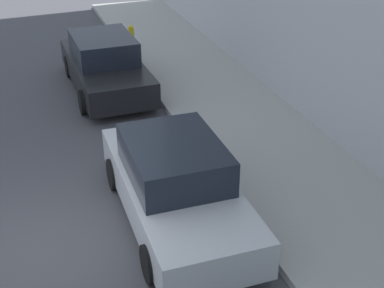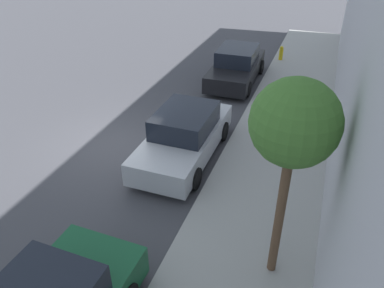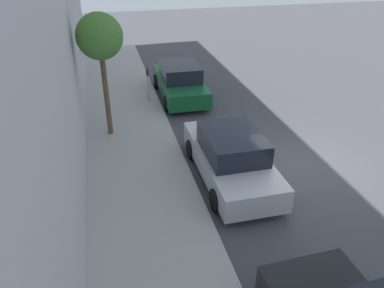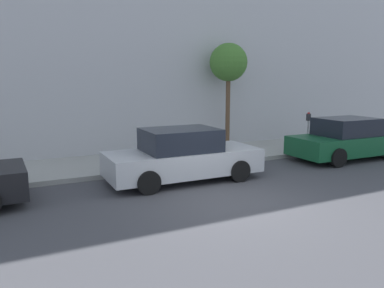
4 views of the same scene
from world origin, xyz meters
name	(u,v)px [view 1 (image 1 of 4)]	position (x,y,z in m)	size (l,w,h in m)	color
ground_plane	(45,252)	(0.00, 0.00, 0.00)	(60.00, 60.00, 0.00)	#424247
sidewalk	(310,194)	(5.05, 0.00, 0.07)	(3.10, 32.00, 0.15)	#9E9E99
parked_sedan_second	(176,185)	(2.38, 0.19, 0.73)	(1.92, 4.50, 1.54)	#B7BABF
parked_sedan_third	(105,65)	(2.35, 6.69, 0.72)	(1.93, 4.55, 1.54)	black
fire_hydrant	(131,35)	(3.85, 9.96, 0.49)	(0.20, 0.20, 0.69)	gold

